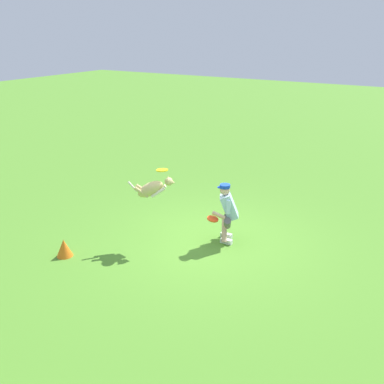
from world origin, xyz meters
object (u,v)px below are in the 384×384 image
frisbee_flying (162,170)px  training_cone (64,248)px  dog (153,189)px  person (227,211)px  frisbee_held (213,219)px

frisbee_flying → training_cone: 2.54m
training_cone → dog: bearing=-128.8°
person → frisbee_flying: frisbee_flying is taller
training_cone → frisbee_flying: bearing=-128.9°
frisbee_flying → frisbee_held: size_ratio=1.02×
dog → frisbee_flying: size_ratio=3.64×
dog → frisbee_held: (-1.16, -0.50, -0.61)m
frisbee_held → training_cone: size_ratio=0.67×
dog → frisbee_held: bearing=-4.5°
frisbee_flying → dog: bearing=50.7°
dog → frisbee_flying: (-0.14, -0.17, 0.38)m
dog → training_cone: dog is taller
person → dog: 1.66m
person → training_cone: bearing=15.9°
person → training_cone: person is taller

